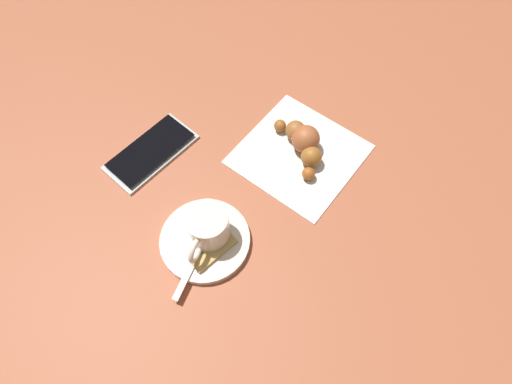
# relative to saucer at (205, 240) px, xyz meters

# --- Properties ---
(ground_plane) EXTENTS (1.80, 1.80, 0.00)m
(ground_plane) POSITION_rel_saucer_xyz_m (0.10, -0.03, -0.01)
(ground_plane) COLOR #A55639
(saucer) EXTENTS (0.13, 0.13, 0.01)m
(saucer) POSITION_rel_saucer_xyz_m (0.00, 0.00, 0.00)
(saucer) COLOR silver
(saucer) RESTS_ON ground
(espresso_cup) EXTENTS (0.09, 0.06, 0.05)m
(espresso_cup) POSITION_rel_saucer_xyz_m (0.01, -0.00, 0.03)
(espresso_cup) COLOR silver
(espresso_cup) RESTS_ON saucer
(teaspoon) EXTENTS (0.14, 0.05, 0.01)m
(teaspoon) POSITION_rel_saucer_xyz_m (-0.00, -0.00, 0.01)
(teaspoon) COLOR silver
(teaspoon) RESTS_ON saucer
(sugar_packet) EXTENTS (0.07, 0.03, 0.01)m
(sugar_packet) POSITION_rel_saucer_xyz_m (-0.01, -0.02, 0.01)
(sugar_packet) COLOR tan
(sugar_packet) RESTS_ON saucer
(napkin) EXTENTS (0.19, 0.19, 0.00)m
(napkin) POSITION_rel_saucer_xyz_m (0.21, -0.03, -0.00)
(napkin) COLOR silver
(napkin) RESTS_ON ground
(croissant) EXTENTS (0.09, 0.12, 0.05)m
(croissant) POSITION_rel_saucer_xyz_m (0.22, -0.03, 0.02)
(croissant) COLOR #A2521F
(croissant) RESTS_ON napkin
(cell_phone) EXTENTS (0.16, 0.09, 0.01)m
(cell_phone) POSITION_rel_saucer_xyz_m (0.07, 0.17, -0.00)
(cell_phone) COLOR #B3BAB7
(cell_phone) RESTS_ON ground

